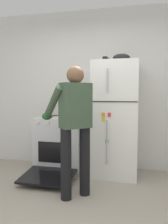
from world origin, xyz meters
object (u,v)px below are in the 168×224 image
Objects in this scene: person_cook at (74,119)px; red_pot at (69,113)px; mixing_bowl at (121,58)px; coffee_mug at (105,60)px; pepper_mill at (49,111)px; refrigerator at (116,119)px; stove_range at (61,144)px.

person_cook is 0.90m from red_pot.
mixing_bowl is (0.82, 0.05, 0.86)m from red_pot.
pepper_mill is at bearing 171.64° from coffee_mug.
red_pot is at bearing -169.88° from coffee_mug.
refrigerator is at bearing -9.49° from pepper_mill.
coffee_mug is 1.33m from pepper_mill.
refrigerator reaches higher than red_pot.
red_pot reaches higher than stove_range.
pepper_mill is (-0.46, 0.25, 0.01)m from red_pot.
stove_range is 4.56× the size of mixing_bowl.
coffee_mug reaches higher than stove_range.
coffee_mug is (0.56, 0.10, 0.85)m from red_pot.
pepper_mill is 1.55m from mixing_bowl.
coffee_mug reaches higher than pepper_mill.
refrigerator reaches higher than pepper_mill.
pepper_mill is 0.57× the size of mixing_bowl.
mixing_bowl is at bearing 3.50° from red_pot.
mixing_bowl reaches higher than pepper_mill.
pepper_mill is (-1.20, 0.20, 0.09)m from refrigerator.
coffee_mug is (-0.18, 0.05, 0.93)m from refrigerator.
stove_range is at bearing -178.89° from refrigerator.
pepper_mill reaches higher than stove_range.
mixing_bowl reaches higher than stove_range.
red_pot is 1.02m from coffee_mug.
pepper_mill is (-0.77, 1.10, 0.01)m from person_cook.
refrigerator is at bearing 1.11° from stove_range.
coffee_mug is at bearing 5.37° from stove_range.
person_cook is 4.55× the size of red_pot.
stove_range is (-0.90, -0.02, -0.44)m from refrigerator.
person_cook reaches higher than pepper_mill.
coffee_mug is at bearing 75.43° from person_cook.
coffee_mug is 0.26m from mixing_bowl.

